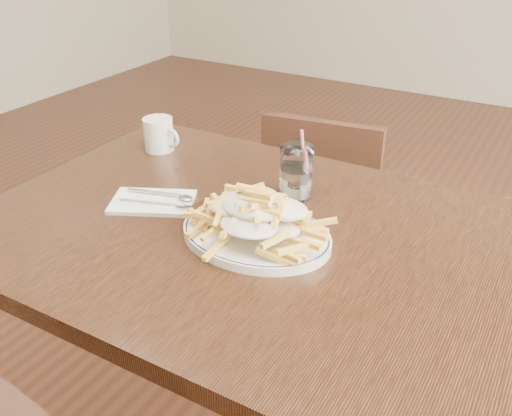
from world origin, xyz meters
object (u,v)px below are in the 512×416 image
Objects in this scene: loaded_fries at (256,211)px; table at (265,265)px; water_glass at (296,175)px; coffee_mug at (159,134)px; chair_far at (324,211)px; fries_plate at (256,235)px.

table is at bearing 83.78° from loaded_fries.
coffee_mug is (-0.43, 0.06, -0.01)m from water_glass.
loaded_fries is 2.80× the size of coffee_mug.
table is at bearing -83.36° from water_glass.
chair_far is 4.83× the size of water_glass.
chair_far is 7.11× the size of coffee_mug.
fries_plate is 0.52m from coffee_mug.
chair_far reaches higher than table.
chair_far is 2.54× the size of loaded_fries.
fries_plate is 2.11× the size of water_glass.
water_glass is (-0.02, 0.21, 0.04)m from fries_plate.
loaded_fries is 0.52m from coffee_mug.
fries_plate is at bearing -85.39° from water_glass.
water_glass is (-0.02, 0.21, -0.01)m from loaded_fries.
water_glass reaches higher than chair_far.
table is at bearing -27.15° from coffee_mug.
loaded_fries is (-0.00, -0.03, 0.14)m from table.
loaded_fries is at bearing -30.54° from coffee_mug.
chair_far is 2.29× the size of fries_plate.
loaded_fries is at bearing -85.39° from water_glass.
chair_far is at bearing 54.79° from coffee_mug.
chair_far is at bearing 104.66° from water_glass.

